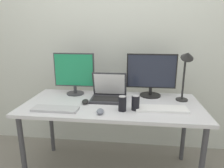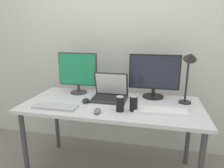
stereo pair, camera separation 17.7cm
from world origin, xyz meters
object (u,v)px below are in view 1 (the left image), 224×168
at_px(keyboard_aux, 55,109).
at_px(monitor_left, 74,73).
at_px(monitor_center, 151,74).
at_px(mouse_by_laptop, 100,111).
at_px(laptop_silver, 109,93).
at_px(soda_can_by_laptop, 135,103).
at_px(keyboard_main, 162,109).
at_px(desk_lamp, 186,66).
at_px(mouse_by_keyboard, 85,102).
at_px(soda_can_near_keyboard, 122,104).
at_px(work_desk, 112,110).

bearing_deg(keyboard_aux, monitor_left, 85.20).
distance_m(monitor_center, mouse_by_laptop, 0.69).
relative_size(laptop_silver, soda_can_by_laptop, 2.61).
height_order(monitor_center, laptop_silver, monitor_center).
bearing_deg(monitor_left, keyboard_main, -21.93).
bearing_deg(keyboard_aux, keyboard_main, 6.87).
height_order(monitor_center, mouse_by_laptop, monitor_center).
distance_m(keyboard_aux, desk_lamp, 1.19).
bearing_deg(mouse_by_keyboard, monitor_left, 114.08).
distance_m(monitor_center, keyboard_aux, 0.96).
bearing_deg(desk_lamp, keyboard_main, -134.68).
height_order(monitor_left, keyboard_aux, monitor_left).
xyz_separation_m(keyboard_aux, soda_can_by_laptop, (0.66, 0.08, 0.05)).
bearing_deg(mouse_by_keyboard, keyboard_main, -16.02).
relative_size(monitor_left, desk_lamp, 0.87).
distance_m(keyboard_main, mouse_by_laptop, 0.51).
bearing_deg(desk_lamp, mouse_by_keyboard, -170.87).
distance_m(monitor_left, keyboard_main, 0.93).
bearing_deg(monitor_center, soda_can_near_keyboard, -121.34).
distance_m(work_desk, monitor_left, 0.55).
xyz_separation_m(soda_can_near_keyboard, desk_lamp, (0.54, 0.27, 0.27)).
xyz_separation_m(monitor_center, mouse_by_keyboard, (-0.60, -0.29, -0.21)).
bearing_deg(soda_can_near_keyboard, monitor_center, 58.66).
height_order(mouse_by_keyboard, mouse_by_laptop, same).
bearing_deg(keyboard_main, monitor_left, 156.17).
relative_size(soda_can_near_keyboard, soda_can_by_laptop, 1.00).
relative_size(keyboard_aux, mouse_by_laptop, 3.98).
relative_size(soda_can_near_keyboard, desk_lamp, 0.26).
relative_size(monitor_left, monitor_center, 0.88).
distance_m(monitor_left, keyboard_aux, 0.49).
height_order(keyboard_aux, mouse_by_laptop, mouse_by_laptop).
bearing_deg(soda_can_by_laptop, laptop_silver, 136.43).
bearing_deg(work_desk, mouse_by_laptop, -105.28).
bearing_deg(soda_can_by_laptop, soda_can_near_keyboard, -164.12).
bearing_deg(monitor_left, keyboard_aux, -94.90).
xyz_separation_m(work_desk, keyboard_aux, (-0.45, -0.22, 0.08)).
xyz_separation_m(mouse_by_keyboard, mouse_by_laptop, (0.17, -0.21, 0.00)).
bearing_deg(mouse_by_laptop, monitor_center, 43.78).
bearing_deg(monitor_center, keyboard_aux, -149.78).
distance_m(work_desk, mouse_by_keyboard, 0.26).
distance_m(mouse_by_laptop, soda_can_by_laptop, 0.30).
bearing_deg(mouse_by_laptop, soda_can_near_keyboard, 18.40).
bearing_deg(mouse_by_keyboard, soda_can_by_laptop, -21.90).
height_order(work_desk, laptop_silver, laptop_silver).
relative_size(monitor_left, keyboard_aux, 1.11).
relative_size(monitor_center, mouse_by_laptop, 5.04).
xyz_separation_m(monitor_left, soda_can_near_keyboard, (0.52, -0.39, -0.17)).
distance_m(work_desk, monitor_center, 0.53).
height_order(mouse_by_keyboard, soda_can_near_keyboard, soda_can_near_keyboard).
xyz_separation_m(work_desk, soda_can_by_laptop, (0.21, -0.14, 0.13)).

